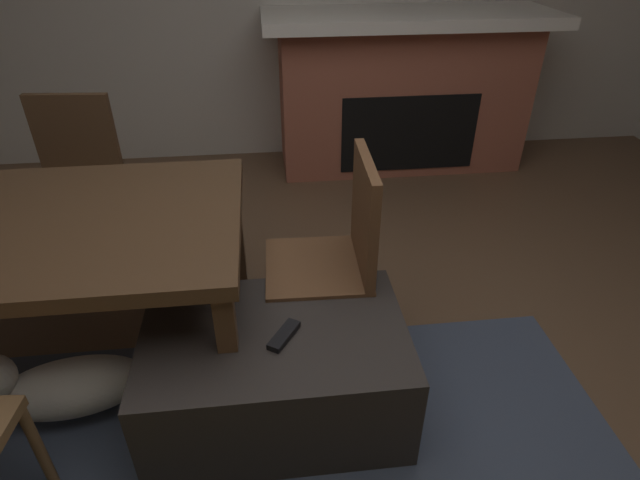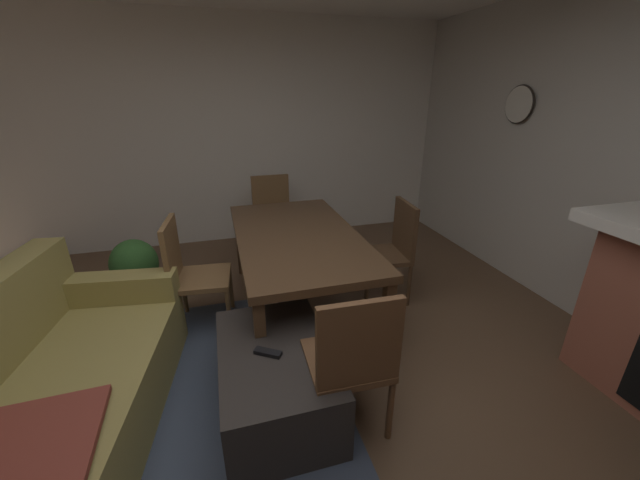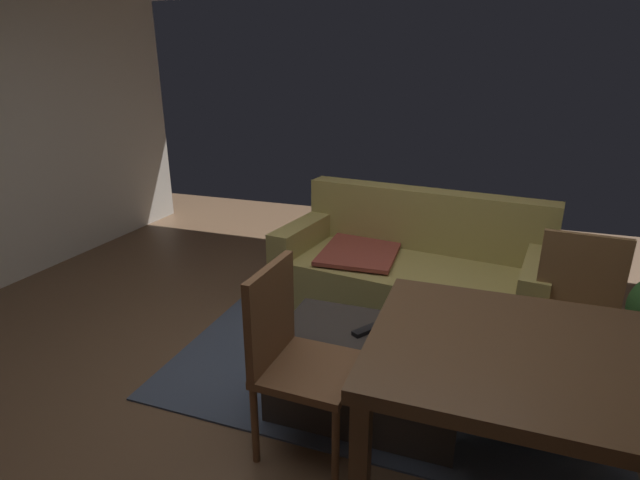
# 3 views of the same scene
# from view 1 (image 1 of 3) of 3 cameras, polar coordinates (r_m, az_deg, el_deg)

# --- Properties ---
(floor) EXTENTS (7.71, 7.71, 0.00)m
(floor) POSITION_cam_1_polar(r_m,az_deg,el_deg) (2.26, 0.74, -17.41)
(floor) COLOR brown
(fireplace) EXTENTS (2.06, 0.76, 1.15)m
(fireplace) POSITION_cam_1_polar(r_m,az_deg,el_deg) (4.09, 9.10, 15.96)
(fireplace) COLOR #9E5642
(fireplace) RESTS_ON ground
(ottoman_coffee_table) EXTENTS (0.98, 0.65, 0.43)m
(ottoman_coffee_table) POSITION_cam_1_polar(r_m,az_deg,el_deg) (2.08, -4.80, -14.34)
(ottoman_coffee_table) COLOR #2D2826
(ottoman_coffee_table) RESTS_ON ground
(tv_remote) EXTENTS (0.13, 0.16, 0.02)m
(tv_remote) POSITION_cam_1_polar(r_m,az_deg,el_deg) (1.89, -4.02, -10.49)
(tv_remote) COLOR black
(tv_remote) RESTS_ON ottoman_coffee_table
(dining_chair_south) EXTENTS (0.48, 0.48, 0.93)m
(dining_chair_south) POSITION_cam_1_polar(r_m,az_deg,el_deg) (3.12, -25.41, 6.62)
(dining_chair_south) COLOR #513823
(dining_chair_south) RESTS_ON ground
(dining_chair_west) EXTENTS (0.45, 0.45, 0.93)m
(dining_chair_west) POSITION_cam_1_polar(r_m,az_deg,el_deg) (2.18, 1.96, -1.03)
(dining_chair_west) COLOR brown
(dining_chair_west) RESTS_ON ground
(small_dog) EXTENTS (0.63, 0.31, 0.33)m
(small_dog) POSITION_cam_1_polar(r_m,az_deg,el_deg) (2.30, -26.66, -14.25)
(small_dog) COLOR silver
(small_dog) RESTS_ON ground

